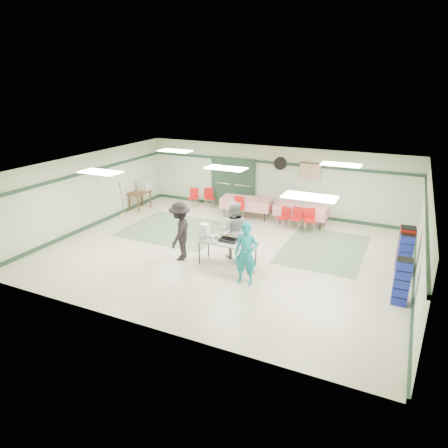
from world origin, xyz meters
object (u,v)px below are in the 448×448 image
at_px(serving_table, 227,243).
at_px(chair_loose_a, 209,196).
at_px(dining_table_a, 301,210).
at_px(volunteer_dark, 180,231).
at_px(crate_stack_blue_a, 405,254).
at_px(chair_a, 297,216).
at_px(broom, 122,198).
at_px(volunteer_teal, 246,254).
at_px(crate_stack_red, 405,249).
at_px(chair_d, 238,206).
at_px(chair_c, 310,218).
at_px(volunteer_grey, 234,230).
at_px(dining_table_b, 246,203).
at_px(office_printer, 144,185).
at_px(crate_stack_blue_b, 402,282).
at_px(printer_table, 139,194).
at_px(chair_loose_b, 194,195).
at_px(chair_b, 284,215).

xyz_separation_m(serving_table, chair_loose_a, (-3.08, 4.83, -0.20)).
bearing_deg(dining_table_a, volunteer_dark, -118.47).
bearing_deg(crate_stack_blue_a, chair_a, 149.45).
xyz_separation_m(crate_stack_blue_a, broom, (-10.38, 0.73, 0.15)).
xyz_separation_m(volunteer_teal, crate_stack_red, (3.78, 2.69, -0.21)).
bearing_deg(chair_d, chair_c, 5.19).
relative_size(volunteer_grey, dining_table_b, 0.86).
distance_m(chair_d, crate_stack_blue_a, 6.36).
bearing_deg(office_printer, crate_stack_blue_b, -24.87).
bearing_deg(dining_table_b, chair_a, -19.82).
bearing_deg(chair_loose_a, volunteer_grey, -96.33).
relative_size(crate_stack_red, office_printer, 2.69).
height_order(volunteer_teal, chair_loose_a, volunteer_teal).
distance_m(dining_table_a, chair_a, 0.57).
bearing_deg(crate_stack_blue_a, printer_table, 170.29).
distance_m(volunteer_teal, crate_stack_red, 4.64).
bearing_deg(chair_loose_a, dining_table_a, -48.24).
height_order(chair_loose_a, crate_stack_blue_a, crate_stack_blue_a).
bearing_deg(broom, crate_stack_red, -10.14).
distance_m(chair_loose_b, crate_stack_red, 8.83).
height_order(crate_stack_blue_a, printer_table, crate_stack_blue_a).
distance_m(serving_table, chair_b, 3.83).
distance_m(dining_table_a, crate_stack_red, 4.40).
height_order(crate_stack_blue_a, crate_stack_blue_b, crate_stack_blue_a).
height_order(dining_table_b, printer_table, dining_table_b).
relative_size(volunteer_grey, chair_d, 1.89).
relative_size(chair_loose_a, broom, 0.60).
height_order(volunteer_dark, crate_stack_blue_a, volunteer_dark).
height_order(volunteer_grey, chair_b, volunteer_grey).
xyz_separation_m(chair_c, chair_loose_a, (-4.57, 1.03, -0.00)).
xyz_separation_m(dining_table_b, broom, (-4.53, -1.99, 0.17)).
distance_m(dining_table_b, chair_loose_b, 2.56).
bearing_deg(chair_b, crate_stack_blue_b, -23.12).
relative_size(volunteer_dark, chair_c, 2.10).
bearing_deg(office_printer, volunteer_grey, -33.58).
bearing_deg(chair_c, chair_a, 159.81).
relative_size(serving_table, volunteer_teal, 1.05).
bearing_deg(chair_loose_b, chair_a, -20.72).
relative_size(serving_table, crate_stack_blue_a, 1.52).
xyz_separation_m(chair_loose_a, chair_loose_b, (-0.65, -0.18, -0.02)).
xyz_separation_m(dining_table_b, chair_a, (2.21, -0.57, -0.06)).
distance_m(chair_d, broom, 4.63).
height_order(printer_table, broom, broom).
xyz_separation_m(dining_table_a, crate_stack_blue_b, (3.65, -4.51, 0.02)).
distance_m(dining_table_a, printer_table, 6.71).
distance_m(volunteer_dark, crate_stack_red, 6.50).
bearing_deg(printer_table, chair_loose_a, 35.18).
bearing_deg(volunteer_grey, crate_stack_red, 176.90).
height_order(volunteer_teal, office_printer, volunteer_teal).
bearing_deg(volunteer_dark, crate_stack_blue_b, 76.66).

